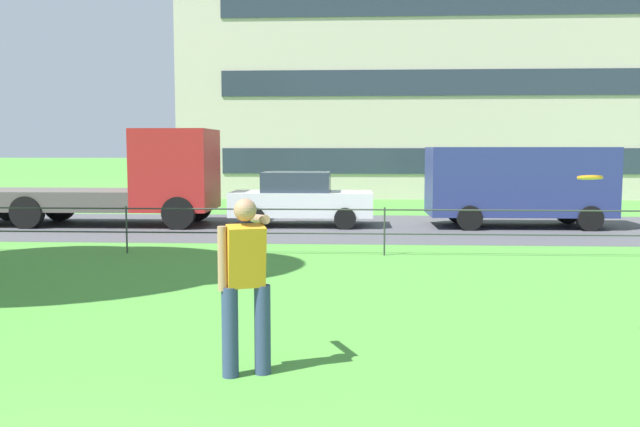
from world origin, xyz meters
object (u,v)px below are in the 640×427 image
(frisbee, at_px, (590,177))
(panel_van_center, at_px, (519,182))
(person_thrower, at_px, (246,280))
(car_white_left, at_px, (301,199))
(flatbed_truck_far_left, at_px, (126,183))

(frisbee, xyz_separation_m, panel_van_center, (1.95, 11.79, -0.62))
(person_thrower, height_order, car_white_left, person_thrower)
(frisbee, height_order, car_white_left, frisbee)
(flatbed_truck_far_left, bearing_deg, person_thrower, -66.54)
(person_thrower, distance_m, flatbed_truck_far_left, 14.06)
(car_white_left, height_order, panel_van_center, panel_van_center)
(person_thrower, bearing_deg, frisbee, 18.55)
(person_thrower, xyz_separation_m, car_white_left, (-0.55, 12.90, -0.16))
(car_white_left, relative_size, panel_van_center, 0.80)
(flatbed_truck_far_left, xyz_separation_m, car_white_left, (5.05, 0.00, -0.44))
(person_thrower, relative_size, panel_van_center, 0.34)
(panel_van_center, bearing_deg, person_thrower, -113.23)
(person_thrower, height_order, frisbee, frisbee)
(car_white_left, distance_m, panel_van_center, 6.16)
(frisbee, relative_size, flatbed_truck_far_left, 0.04)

